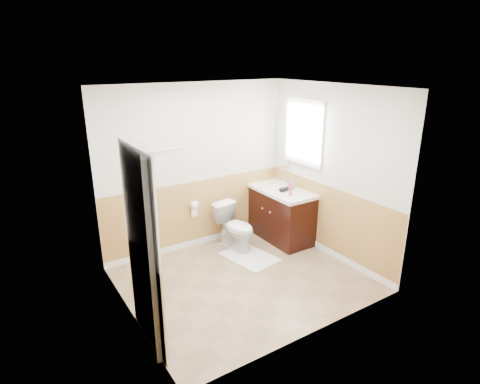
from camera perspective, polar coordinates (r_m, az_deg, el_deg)
floor at (r=5.42m, az=0.56°, el=-12.51°), size 3.00×3.00×0.00m
ceiling at (r=4.64m, az=0.66°, el=14.89°), size 3.00×3.00×0.00m
wall_back at (r=5.97m, az=-6.29°, el=3.48°), size 3.00×0.00×3.00m
wall_front at (r=3.94m, az=11.09°, el=-5.01°), size 3.00×0.00×3.00m
wall_left at (r=4.30m, az=-16.37°, el=-3.38°), size 0.00×3.00×3.00m
wall_right at (r=5.81m, az=13.07°, el=2.68°), size 0.00×3.00×3.00m
wainscot_back at (r=6.20m, az=-6.00°, el=-3.24°), size 3.00×0.00×3.00m
wainscot_front at (r=4.30m, az=10.34°, el=-14.14°), size 3.00×0.00×3.00m
wainscot_left at (r=4.63m, az=-15.36°, el=-11.99°), size 0.00×2.60×2.60m
wainscot_right at (r=6.05m, az=12.47°, el=-4.17°), size 0.00×2.60×2.60m
toilet at (r=6.09m, az=-0.66°, el=-5.08°), size 0.51×0.74×0.70m
bath_mat at (r=5.95m, az=1.39°, el=-9.36°), size 0.68×0.88×0.02m
vanity_cabinet at (r=6.43m, az=5.94°, el=-3.37°), size 0.55×1.10×0.80m
vanity_knob_left at (r=6.12m, az=4.37°, el=-2.96°), size 0.03×0.03×0.03m
vanity_knob_right at (r=6.27m, az=3.27°, el=-2.39°), size 0.03×0.03×0.03m
countertop at (r=6.27m, az=6.00°, el=0.20°), size 0.60×1.15×0.05m
sink_basin at (r=6.38m, az=5.24°, el=0.88°), size 0.36×0.36×0.02m
faucet at (r=6.47m, az=6.52°, el=1.65°), size 0.02×0.02×0.14m
lotion_bottle at (r=5.94m, az=7.30°, el=0.45°), size 0.05×0.05×0.22m
soap_dispenser at (r=6.25m, az=7.47°, el=1.17°), size 0.08×0.09×0.18m
hair_dryer_body at (r=6.15m, az=6.35°, el=0.40°), size 0.14×0.07×0.07m
hair_dryer_handle at (r=6.13m, az=6.24°, el=0.03°), size 0.03×0.03×0.07m
mirror_panel at (r=6.51m, az=6.19°, el=7.50°), size 0.02×0.35×0.90m
window_frame at (r=6.09m, az=9.25°, el=8.49°), size 0.04×0.80×1.00m
window_glass at (r=6.10m, az=9.37°, el=8.51°), size 0.01×0.70×0.90m
door at (r=4.03m, az=-12.79°, el=-8.23°), size 0.29×0.78×2.04m
door_frame at (r=4.00m, az=-13.83°, el=-8.34°), size 0.02×0.92×2.10m
door_knob at (r=4.35m, az=-13.52°, el=-7.15°), size 0.06×0.06×0.06m
towel_bar at (r=5.62m, az=-11.21°, el=5.96°), size 0.62×0.02×0.02m
tp_holder_bar at (r=6.03m, az=-6.64°, el=-1.85°), size 0.14×0.02×0.02m
tp_roll at (r=6.03m, az=-6.64°, el=-1.85°), size 0.10×0.11×0.11m
tp_sheet at (r=6.07m, az=-6.61°, el=-2.82°), size 0.10×0.01×0.16m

